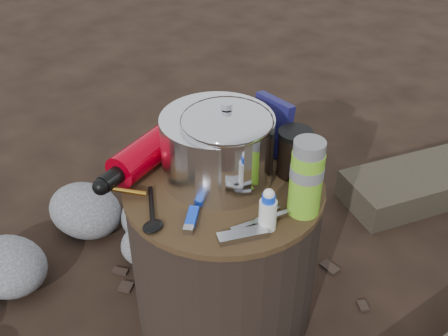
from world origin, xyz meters
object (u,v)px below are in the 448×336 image
Objects in this scene: camping_pot at (227,147)px; travel_mug at (294,153)px; fuel_bottle at (152,148)px; stump at (224,252)px; thermos at (306,178)px.

camping_pot reaches higher than travel_mug.
travel_mug is (0.30, 0.16, 0.02)m from fuel_bottle.
camping_pot is at bearing 83.31° from stump.
fuel_bottle is (-0.20, -0.02, 0.26)m from stump.
camping_pot is at bearing -129.85° from travel_mug.
travel_mug is at bearing 51.76° from stump.
stump is 0.36m from thermos.
fuel_bottle is 1.88× the size of thermos.
thermos is 1.52× the size of travel_mug.
camping_pot is 0.19m from thermos.
thermos is at bearing -50.92° from travel_mug.
thermos is (0.19, 0.02, 0.30)m from stump.
stump is 4.06× the size of travel_mug.
fuel_bottle is at bearing -172.94° from thermos.
camping_pot is 1.74× the size of travel_mug.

